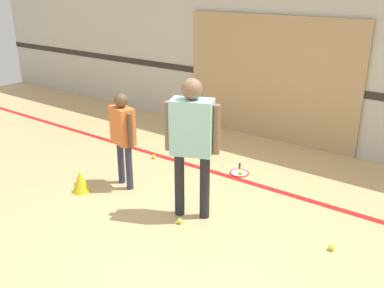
{
  "coord_description": "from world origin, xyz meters",
  "views": [
    {
      "loc": [
        2.68,
        -3.63,
        2.65
      ],
      "look_at": [
        0.02,
        -0.02,
        0.92
      ],
      "focal_mm": 40.0,
      "sensor_mm": 36.0,
      "label": 1
    }
  ],
  "objects_px": {
    "tennis_ball_stray_left": "(154,157)",
    "person_student_left": "(123,130)",
    "training_cone": "(81,181)",
    "person_instructor": "(192,134)",
    "tennis_ball_by_spare_racket": "(241,173)",
    "tennis_ball_stray_right": "(332,248)",
    "racket_spare_on_floor": "(239,172)",
    "tennis_ball_near_instructor": "(180,221)"
  },
  "relations": [
    {
      "from": "racket_spare_on_floor",
      "to": "tennis_ball_by_spare_racket",
      "type": "relative_size",
      "value": 7.45
    },
    {
      "from": "person_student_left",
      "to": "tennis_ball_stray_left",
      "type": "height_order",
      "value": "person_student_left"
    },
    {
      "from": "racket_spare_on_floor",
      "to": "tennis_ball_stray_left",
      "type": "distance_m",
      "value": 1.4
    },
    {
      "from": "person_student_left",
      "to": "tennis_ball_near_instructor",
      "type": "relative_size",
      "value": 19.64
    },
    {
      "from": "person_instructor",
      "to": "tennis_ball_by_spare_racket",
      "type": "xyz_separation_m",
      "value": [
        -0.09,
        1.32,
        -1.0
      ]
    },
    {
      "from": "person_instructor",
      "to": "racket_spare_on_floor",
      "type": "height_order",
      "value": "person_instructor"
    },
    {
      "from": "tennis_ball_by_spare_racket",
      "to": "person_instructor",
      "type": "bearing_deg",
      "value": -86.19
    },
    {
      "from": "tennis_ball_by_spare_racket",
      "to": "tennis_ball_near_instructor",
      "type": "bearing_deg",
      "value": -86.83
    },
    {
      "from": "racket_spare_on_floor",
      "to": "training_cone",
      "type": "distance_m",
      "value": 2.25
    },
    {
      "from": "person_instructor",
      "to": "tennis_ball_by_spare_racket",
      "type": "bearing_deg",
      "value": 70.8
    },
    {
      "from": "person_student_left",
      "to": "tennis_ball_by_spare_racket",
      "type": "relative_size",
      "value": 19.64
    },
    {
      "from": "person_instructor",
      "to": "training_cone",
      "type": "relative_size",
      "value": 5.62
    },
    {
      "from": "tennis_ball_stray_left",
      "to": "person_student_left",
      "type": "bearing_deg",
      "value": -71.7
    },
    {
      "from": "tennis_ball_by_spare_racket",
      "to": "tennis_ball_stray_left",
      "type": "distance_m",
      "value": 1.45
    },
    {
      "from": "tennis_ball_by_spare_racket",
      "to": "training_cone",
      "type": "xyz_separation_m",
      "value": [
        -1.46,
        -1.7,
        0.12
      ]
    },
    {
      "from": "racket_spare_on_floor",
      "to": "tennis_ball_stray_right",
      "type": "distance_m",
      "value": 2.06
    },
    {
      "from": "person_student_left",
      "to": "tennis_ball_stray_right",
      "type": "xyz_separation_m",
      "value": [
        2.8,
        0.18,
        -0.77
      ]
    },
    {
      "from": "person_student_left",
      "to": "tennis_ball_by_spare_racket",
      "type": "distance_m",
      "value": 1.82
    },
    {
      "from": "person_instructor",
      "to": "tennis_ball_stray_right",
      "type": "distance_m",
      "value": 1.91
    },
    {
      "from": "person_instructor",
      "to": "person_student_left",
      "type": "height_order",
      "value": "person_instructor"
    },
    {
      "from": "racket_spare_on_floor",
      "to": "tennis_ball_by_spare_racket",
      "type": "bearing_deg",
      "value": -160.25
    },
    {
      "from": "tennis_ball_near_instructor",
      "to": "training_cone",
      "type": "bearing_deg",
      "value": -174.92
    },
    {
      "from": "person_instructor",
      "to": "training_cone",
      "type": "xyz_separation_m",
      "value": [
        -1.55,
        -0.38,
        -0.88
      ]
    },
    {
      "from": "person_student_left",
      "to": "person_instructor",
      "type": "bearing_deg",
      "value": 12.79
    },
    {
      "from": "racket_spare_on_floor",
      "to": "tennis_ball_stray_left",
      "type": "relative_size",
      "value": 7.45
    },
    {
      "from": "tennis_ball_stray_right",
      "to": "person_instructor",
      "type": "bearing_deg",
      "value": -169.9
    },
    {
      "from": "person_student_left",
      "to": "racket_spare_on_floor",
      "type": "xyz_separation_m",
      "value": [
        1.06,
        1.27,
        -0.79
      ]
    },
    {
      "from": "racket_spare_on_floor",
      "to": "training_cone",
      "type": "relative_size",
      "value": 1.66
    },
    {
      "from": "tennis_ball_near_instructor",
      "to": "tennis_ball_stray_right",
      "type": "xyz_separation_m",
      "value": [
        1.6,
        0.52,
        0.0
      ]
    },
    {
      "from": "training_cone",
      "to": "person_instructor",
      "type": "bearing_deg",
      "value": 13.64
    },
    {
      "from": "tennis_ball_by_spare_racket",
      "to": "tennis_ball_stray_left",
      "type": "height_order",
      "value": "same"
    },
    {
      "from": "training_cone",
      "to": "tennis_ball_stray_right",
      "type": "bearing_deg",
      "value": 11.86
    },
    {
      "from": "person_instructor",
      "to": "person_student_left",
      "type": "distance_m",
      "value": 1.23
    },
    {
      "from": "person_student_left",
      "to": "tennis_ball_by_spare_racket",
      "type": "xyz_separation_m",
      "value": [
        1.11,
        1.22,
        -0.77
      ]
    },
    {
      "from": "person_instructor",
      "to": "person_student_left",
      "type": "xyz_separation_m",
      "value": [
        -1.2,
        0.1,
        -0.23
      ]
    },
    {
      "from": "training_cone",
      "to": "tennis_ball_by_spare_racket",
      "type": "bearing_deg",
      "value": 49.24
    },
    {
      "from": "racket_spare_on_floor",
      "to": "training_cone",
      "type": "xyz_separation_m",
      "value": [
        -1.41,
        -1.75,
        0.14
      ]
    },
    {
      "from": "person_student_left",
      "to": "training_cone",
      "type": "height_order",
      "value": "person_student_left"
    },
    {
      "from": "tennis_ball_by_spare_racket",
      "to": "tennis_ball_stray_right",
      "type": "height_order",
      "value": "same"
    },
    {
      "from": "tennis_ball_by_spare_racket",
      "to": "tennis_ball_stray_left",
      "type": "bearing_deg",
      "value": -168.65
    },
    {
      "from": "tennis_ball_stray_right",
      "to": "person_student_left",
      "type": "bearing_deg",
      "value": -176.32
    },
    {
      "from": "person_instructor",
      "to": "tennis_ball_stray_right",
      "type": "xyz_separation_m",
      "value": [
        1.6,
        0.29,
        -1.0
      ]
    }
  ]
}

